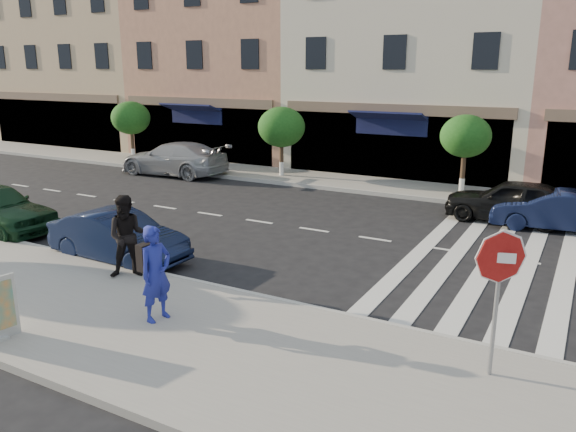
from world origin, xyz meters
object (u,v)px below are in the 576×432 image
object	(u,v)px
walker	(128,236)
car_far_left	(174,159)
photographer	(156,273)
car_near_mid	(118,237)
car_far_right	(555,210)
stop_sign	(499,271)
car_far_mid	(512,201)

from	to	relation	value
walker	car_far_left	world-z (taller)	walker
photographer	car_near_mid	bearing A→B (deg)	64.82
photographer	car_far_right	world-z (taller)	photographer
car_far_left	car_far_right	world-z (taller)	car_far_left
photographer	car_far_left	distance (m)	16.14
stop_sign	photographer	world-z (taller)	stop_sign
stop_sign	walker	bearing A→B (deg)	160.24
stop_sign	car_near_mid	bearing A→B (deg)	154.80
photographer	car_near_mid	world-z (taller)	photographer
car_far_mid	car_far_right	xyz separation A→B (m)	(1.28, -0.31, -0.10)
car_far_mid	stop_sign	bearing A→B (deg)	7.67
car_far_right	car_far_left	bearing A→B (deg)	-102.28
photographer	car_near_mid	xyz separation A→B (m)	(-3.51, 2.47, -0.45)
car_far_right	stop_sign	bearing A→B (deg)	-8.07
walker	car_far_right	size ratio (longest dim) A/B	0.52
car_near_mid	car_far_mid	distance (m)	12.25
photographer	walker	size ratio (longest dim) A/B	0.97
walker	car_near_mid	xyz separation A→B (m)	(-1.37, 1.00, -0.48)
car_near_mid	car_far_mid	xyz separation A→B (m)	(8.41, 8.91, 0.07)
walker	car_far_mid	size ratio (longest dim) A/B	0.46
car_near_mid	car_far_mid	size ratio (longest dim) A/B	0.93
walker	car_far_right	distance (m)	12.72
stop_sign	photographer	size ratio (longest dim) A/B	1.28
photographer	walker	distance (m)	2.60
photographer	car_far_left	bearing A→B (deg)	48.79
walker	car_far_mid	world-z (taller)	walker
photographer	car_far_mid	size ratio (longest dim) A/B	0.45
car_far_left	car_far_mid	distance (m)	15.07
stop_sign	car_far_right	distance (m)	10.18
photographer	car_far_mid	distance (m)	12.39
walker	photographer	bearing A→B (deg)	-74.38
car_near_mid	walker	bearing A→B (deg)	-124.93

